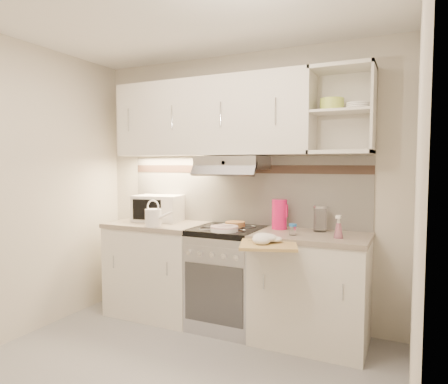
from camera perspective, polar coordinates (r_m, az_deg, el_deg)
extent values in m
cube|color=beige|center=(3.81, 2.45, 0.72)|extent=(3.00, 0.04, 2.50)
cube|color=beige|center=(3.65, -29.34, 0.07)|extent=(0.04, 2.80, 2.50)
cube|color=beige|center=(2.12, 25.79, -2.29)|extent=(0.04, 2.80, 2.50)
cube|color=silver|center=(3.81, 2.41, 0.27)|extent=(2.40, 0.02, 0.64)
cube|color=#38271E|center=(3.79, 2.36, 3.27)|extent=(2.40, 0.01, 0.08)
cube|color=silver|center=(3.78, -2.09, 10.56)|extent=(1.90, 0.34, 0.70)
cube|color=silver|center=(3.41, 16.50, 11.12)|extent=(0.50, 0.34, 0.70)
cylinder|color=#B4CD4F|center=(3.43, 15.17, 11.95)|extent=(0.19, 0.19, 0.10)
cylinder|color=white|center=(3.40, 18.55, 11.58)|extent=(0.18, 0.18, 0.06)
cube|color=#B7B7BC|center=(3.62, 1.23, 4.19)|extent=(0.60, 0.40, 0.12)
cube|color=silver|center=(4.04, -9.33, -10.93)|extent=(0.90, 0.60, 0.86)
cube|color=gray|center=(3.95, -9.40, -4.61)|extent=(0.92, 0.62, 0.04)
cube|color=silver|center=(3.45, 12.28, -13.60)|extent=(0.90, 0.60, 0.86)
cube|color=gray|center=(3.34, 12.40, -6.22)|extent=(0.92, 0.62, 0.04)
cube|color=#B7B7BC|center=(3.68, 0.56, -12.45)|extent=(0.60, 0.58, 0.85)
cube|color=black|center=(3.58, 0.57, -5.53)|extent=(0.60, 0.60, 0.05)
cube|color=silver|center=(4.06, -9.27, -2.26)|extent=(0.50, 0.41, 0.26)
cube|color=black|center=(3.93, -10.66, -2.49)|extent=(0.29, 0.07, 0.20)
cylinder|color=white|center=(3.70, -10.09, -3.64)|extent=(0.15, 0.15, 0.16)
cone|color=white|center=(3.64, -8.59, -3.40)|extent=(0.20, 0.05, 0.12)
torus|color=white|center=(3.69, -10.11, -2.07)|extent=(0.13, 0.02, 0.13)
cylinder|color=white|center=(3.40, 0.04, -5.50)|extent=(0.24, 0.24, 0.01)
cylinder|color=white|center=(3.39, 0.04, -5.25)|extent=(0.24, 0.24, 0.01)
cylinder|color=white|center=(3.39, 0.04, -5.00)|extent=(0.24, 0.24, 0.01)
cube|color=silver|center=(3.39, 0.04, -4.84)|extent=(0.15, 0.07, 0.01)
cylinder|color=olive|center=(3.64, 1.60, -4.62)|extent=(0.18, 0.18, 0.05)
cylinder|color=#DC1358|center=(3.52, 7.92, -3.16)|extent=(0.13, 0.13, 0.26)
cube|color=#DC1358|center=(3.50, 8.93, -2.68)|extent=(0.02, 0.03, 0.11)
cylinder|color=silver|center=(3.47, 13.57, -3.88)|extent=(0.11, 0.11, 0.20)
cylinder|color=#B7B7BC|center=(3.46, 13.60, -2.10)|extent=(0.11, 0.11, 0.02)
cylinder|color=white|center=(3.25, 9.80, -5.47)|extent=(0.06, 0.06, 0.07)
cylinder|color=#215EA9|center=(3.24, 9.81, -4.67)|extent=(0.06, 0.06, 0.02)
cone|color=pink|center=(3.19, 16.04, -5.33)|extent=(0.07, 0.07, 0.12)
cube|color=tan|center=(2.99, 6.36, -7.53)|extent=(0.51, 0.48, 0.02)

